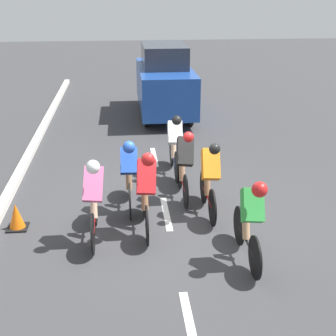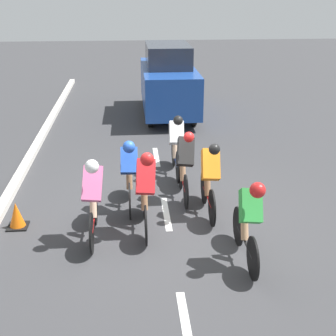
% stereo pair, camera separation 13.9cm
% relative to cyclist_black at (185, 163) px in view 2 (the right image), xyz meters
% --- Properties ---
extents(ground_plane, '(60.00, 60.00, 0.00)m').
position_rel_cyclist_black_xyz_m(ground_plane, '(0.43, 0.59, -0.79)').
color(ground_plane, '#38383A').
extents(lane_stripe_near, '(0.12, 1.40, 0.01)m').
position_rel_cyclist_black_xyz_m(lane_stripe_near, '(0.43, 3.84, -0.78)').
color(lane_stripe_near, white).
rests_on(lane_stripe_near, ground).
extents(lane_stripe_mid, '(0.12, 1.40, 0.01)m').
position_rel_cyclist_black_xyz_m(lane_stripe_mid, '(0.43, 0.64, -0.78)').
color(lane_stripe_mid, white).
rests_on(lane_stripe_mid, ground).
extents(lane_stripe_far, '(0.12, 1.40, 0.01)m').
position_rel_cyclist_black_xyz_m(lane_stripe_far, '(0.43, -2.56, -0.78)').
color(lane_stripe_far, white).
rests_on(lane_stripe_far, ground).
extents(cyclist_black, '(0.38, 1.67, 1.52)m').
position_rel_cyclist_black_xyz_m(cyclist_black, '(0.00, 0.00, 0.00)').
color(cyclist_black, black).
rests_on(cyclist_black, ground).
extents(cyclist_red, '(0.37, 1.73, 1.58)m').
position_rel_cyclist_black_xyz_m(cyclist_red, '(0.84, 1.29, 0.04)').
color(cyclist_red, black).
rests_on(cyclist_red, ground).
extents(cyclist_white, '(0.34, 1.75, 1.49)m').
position_rel_cyclist_black_xyz_m(cyclist_white, '(0.04, -1.31, -0.02)').
color(cyclist_white, black).
rests_on(cyclist_white, ground).
extents(cyclist_blue, '(0.34, 1.67, 1.49)m').
position_rel_cyclist_black_xyz_m(cyclist_blue, '(1.12, 0.35, -0.00)').
color(cyclist_blue, black).
rests_on(cyclist_blue, ground).
extents(cyclist_orange, '(0.35, 1.66, 1.53)m').
position_rel_cyclist_black_xyz_m(cyclist_orange, '(-0.38, 0.76, 0.00)').
color(cyclist_orange, black).
rests_on(cyclist_orange, ground).
extents(cyclist_green, '(0.37, 1.67, 1.49)m').
position_rel_cyclist_black_xyz_m(cyclist_green, '(-0.71, 2.45, 0.01)').
color(cyclist_green, black).
rests_on(cyclist_green, ground).
extents(cyclist_pink, '(0.38, 1.69, 1.56)m').
position_rel_cyclist_black_xyz_m(cyclist_pink, '(1.73, 1.49, 0.03)').
color(cyclist_pink, black).
rests_on(cyclist_pink, ground).
extents(support_car, '(1.70, 4.37, 2.32)m').
position_rel_cyclist_black_xyz_m(support_car, '(-0.23, -6.74, 0.36)').
color(support_car, black).
rests_on(support_car, ground).
extents(traffic_cone, '(0.36, 0.36, 0.49)m').
position_rel_cyclist_black_xyz_m(traffic_cone, '(3.18, 0.95, -0.55)').
color(traffic_cone, black).
rests_on(traffic_cone, ground).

